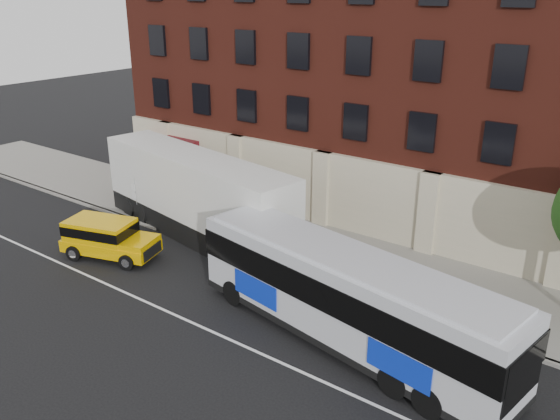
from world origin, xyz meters
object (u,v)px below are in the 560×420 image
Objects in this scene: sign_pole at (136,197)px; shipping_container at (196,197)px; yellow_suv at (106,236)px; city_bus at (348,295)px.

sign_pole is 0.19× the size of shipping_container.
yellow_suv is (2.29, -3.79, -0.40)m from sign_pole.
city_bus is 2.67× the size of yellow_suv.
shipping_container is (4.03, 0.65, 0.69)m from sign_pole.
shipping_container reaches higher than city_bus.
yellow_suv is (-12.95, -0.58, -0.90)m from city_bus.
shipping_container reaches higher than yellow_suv.
city_bus is at bearing 2.57° from yellow_suv.
yellow_suv is at bearing -177.43° from city_bus.
shipping_container is at bearing 68.58° from yellow_suv.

